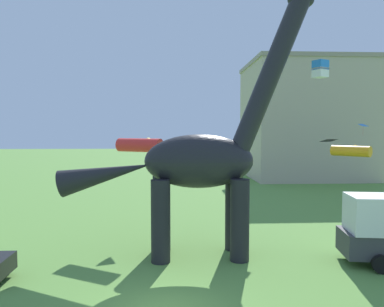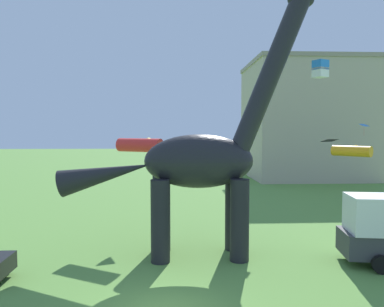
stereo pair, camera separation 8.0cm
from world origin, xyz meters
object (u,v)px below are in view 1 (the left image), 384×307
kite_near_low (329,140)px  kite_far_left (320,69)px  kite_mid_center (353,151)px  kite_far_right (363,125)px  kite_trailing (142,145)px  kite_drifting (255,114)px  dinosaur_sculpture (198,161)px

kite_near_low → kite_far_left: bearing=-114.2°
kite_mid_center → kite_far_left: bearing=-123.9°
kite_near_low → kite_far_left: size_ratio=2.11×
kite_mid_center → kite_far_right: kite_far_right is taller
kite_far_right → kite_trailing: bearing=-144.6°
kite_drifting → kite_trailing: bearing=-166.4°
kite_far_left → dinosaur_sculpture: bearing=-178.0°
kite_drifting → kite_far_right: kite_drifting is taller
kite_drifting → kite_far_left: kite_far_left is taller
kite_mid_center → dinosaur_sculpture: bearing=-142.0°
kite_trailing → kite_far_right: bearing=35.4°
kite_trailing → kite_near_low: 23.15m
kite_far_left → kite_mid_center: bearing=56.1°
kite_far_left → kite_near_low: bearing=65.8°
kite_mid_center → kite_drifting: (-8.32, -3.56, 2.63)m
kite_mid_center → kite_drifting: size_ratio=3.40×
dinosaur_sculpture → kite_mid_center: (12.50, 9.77, -0.04)m
dinosaur_sculpture → kite_near_low: bearing=81.2°
dinosaur_sculpture → kite_far_left: bearing=30.4°
kite_trailing → kite_mid_center: bearing=18.9°
kite_far_right → kite_mid_center: bearing=-120.7°
kite_near_low → kite_far_left: kite_far_left is taller
kite_drifting → kite_near_low: (10.49, 13.17, -2.08)m
kite_mid_center → kite_near_low: size_ratio=1.71×
kite_far_left → kite_drifting: bearing=107.5°
kite_mid_center → kite_drifting: kite_drifting is taller
kite_drifting → kite_near_low: kite_drifting is taller
kite_drifting → kite_mid_center: bearing=23.2°
kite_trailing → kite_far_left: kite_far_left is taller
kite_drifting → kite_near_low: 16.97m
kite_drifting → kite_far_right: 19.57m
dinosaur_sculpture → kite_drifting: size_ratio=14.51×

